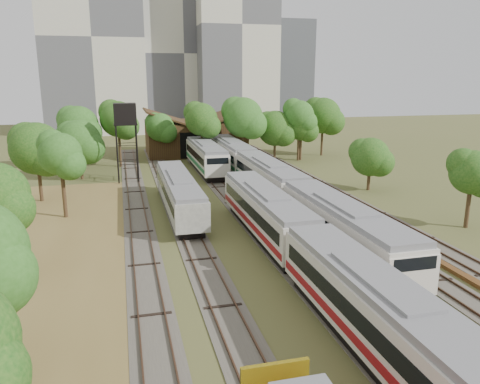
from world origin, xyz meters
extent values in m
plane|color=#475123|center=(0.00, 0.00, 0.00)|extent=(240.00, 240.00, 0.00)
cube|color=brown|center=(-18.00, 8.00, 0.02)|extent=(14.00, 60.00, 0.04)
cube|color=#4C473D|center=(-12.00, 25.00, 0.03)|extent=(2.60, 80.00, 0.06)
cube|color=#472D1E|center=(-12.72, 25.00, 0.12)|extent=(0.08, 80.00, 0.14)
cube|color=#472D1E|center=(-11.28, 25.00, 0.12)|extent=(0.08, 80.00, 0.14)
cube|color=#4C473D|center=(-8.00, 25.00, 0.03)|extent=(2.60, 80.00, 0.06)
cube|color=#472D1E|center=(-8.72, 25.00, 0.12)|extent=(0.08, 80.00, 0.14)
cube|color=#472D1E|center=(-7.28, 25.00, 0.12)|extent=(0.08, 80.00, 0.14)
cube|color=#4C473D|center=(-2.00, 25.00, 0.03)|extent=(2.60, 80.00, 0.06)
cube|color=#472D1E|center=(-2.72, 25.00, 0.12)|extent=(0.08, 80.00, 0.14)
cube|color=#472D1E|center=(-1.28, 25.00, 0.12)|extent=(0.08, 80.00, 0.14)
cube|color=#4C473D|center=(2.00, 25.00, 0.03)|extent=(2.60, 80.00, 0.06)
cube|color=#472D1E|center=(1.28, 25.00, 0.12)|extent=(0.08, 80.00, 0.14)
cube|color=#472D1E|center=(2.72, 25.00, 0.12)|extent=(0.08, 80.00, 0.14)
cube|color=#4C473D|center=(6.00, 25.00, 0.03)|extent=(2.60, 80.00, 0.06)
cube|color=#472D1E|center=(5.28, 25.00, 0.12)|extent=(0.08, 80.00, 0.14)
cube|color=#472D1E|center=(6.72, 25.00, 0.12)|extent=(0.08, 80.00, 0.14)
cube|color=#4C473D|center=(10.00, 25.00, 0.03)|extent=(2.60, 80.00, 0.06)
cube|color=#472D1E|center=(9.28, 25.00, 0.12)|extent=(0.08, 80.00, 0.14)
cube|color=#472D1E|center=(10.72, 25.00, 0.12)|extent=(0.08, 80.00, 0.14)
cube|color=black|center=(-2.00, -3.11, 0.41)|extent=(2.28, 15.64, 0.83)
cube|color=beige|center=(-2.00, -3.11, 2.13)|extent=(3.01, 17.00, 2.59)
cube|color=black|center=(-2.00, -3.11, 2.44)|extent=(3.07, 15.64, 0.88)
cube|color=slate|center=(-2.00, -3.11, 3.61)|extent=(2.77, 16.66, 0.37)
cube|color=maroon|center=(-2.00, -3.11, 1.40)|extent=(3.07, 16.66, 0.47)
cube|color=black|center=(-2.00, 14.39, 0.41)|extent=(2.28, 15.64, 0.83)
cube|color=beige|center=(-2.00, 14.39, 2.13)|extent=(3.01, 17.00, 2.59)
cube|color=black|center=(-2.00, 14.39, 2.44)|extent=(3.07, 15.64, 0.88)
cube|color=slate|center=(-2.00, 14.39, 3.61)|extent=(2.77, 16.66, 0.37)
cube|color=maroon|center=(-2.00, 14.39, 1.40)|extent=(3.07, 16.66, 0.47)
cube|color=black|center=(2.00, 8.62, 0.43)|extent=(2.36, 15.64, 0.86)
cube|color=beige|center=(2.00, 8.62, 2.20)|extent=(3.11, 17.00, 2.68)
cube|color=black|center=(2.00, 8.62, 2.52)|extent=(3.17, 15.64, 0.91)
cube|color=slate|center=(2.00, 8.62, 3.73)|extent=(2.86, 16.66, 0.39)
cube|color=#1A6838|center=(2.00, 8.62, 1.45)|extent=(3.17, 16.66, 0.48)
cube|color=beige|center=(2.00, 0.17, 2.07)|extent=(3.15, 0.25, 2.41)
cube|color=black|center=(2.00, 26.12, 0.43)|extent=(2.36, 15.64, 0.86)
cube|color=beige|center=(2.00, 26.12, 2.20)|extent=(3.11, 17.00, 2.68)
cube|color=black|center=(2.00, 26.12, 2.52)|extent=(3.17, 15.64, 0.91)
cube|color=slate|center=(2.00, 26.12, 3.73)|extent=(2.86, 16.66, 0.39)
cube|color=#1A6838|center=(2.00, 26.12, 1.45)|extent=(3.17, 16.66, 0.48)
cube|color=black|center=(2.00, 43.62, 0.43)|extent=(2.36, 15.64, 0.86)
cube|color=beige|center=(2.00, 43.62, 2.20)|extent=(3.11, 17.00, 2.68)
cube|color=black|center=(2.00, 43.62, 2.52)|extent=(3.17, 15.64, 0.91)
cube|color=slate|center=(2.00, 43.62, 3.73)|extent=(2.86, 16.66, 0.39)
cube|color=#1A6838|center=(2.00, 43.62, 1.45)|extent=(3.17, 16.66, 0.48)
cube|color=black|center=(-2.00, 41.89, 0.43)|extent=(2.38, 14.72, 0.87)
cube|color=beige|center=(-2.00, 41.89, 2.22)|extent=(3.14, 16.00, 2.71)
cube|color=black|center=(-2.00, 41.89, 2.54)|extent=(3.20, 14.72, 0.92)
cube|color=slate|center=(-2.00, 41.89, 3.77)|extent=(2.89, 15.68, 0.39)
cube|color=#1A6838|center=(-2.00, 41.89, 1.46)|extent=(3.20, 15.68, 0.49)
cube|color=beige|center=(-2.00, 33.94, 2.08)|extent=(3.18, 0.25, 2.43)
cube|color=gold|center=(-8.00, -6.05, 1.56)|extent=(2.64, 0.20, 1.76)
cube|color=black|center=(-8.00, 23.08, 0.38)|extent=(2.11, 16.56, 0.77)
cube|color=gray|center=(-8.00, 23.08, 1.97)|extent=(2.78, 18.00, 2.40)
cube|color=black|center=(-8.00, 23.08, 2.25)|extent=(2.84, 16.56, 0.82)
cube|color=slate|center=(-8.00, 23.08, 3.34)|extent=(2.56, 17.64, 0.35)
cylinder|color=black|center=(-13.66, 37.33, 3.53)|extent=(0.18, 0.18, 7.06)
cylinder|color=black|center=(-11.28, 37.33, 3.53)|extent=(0.18, 0.18, 7.06)
cylinder|color=black|center=(-13.66, 39.71, 3.53)|extent=(0.18, 0.18, 7.06)
cylinder|color=black|center=(-11.28, 39.71, 3.53)|extent=(0.18, 0.18, 7.06)
cube|color=black|center=(-12.47, 38.52, 7.16)|extent=(2.78, 2.78, 0.20)
cube|color=black|center=(-12.47, 38.52, 8.45)|extent=(2.65, 2.65, 2.38)
cube|color=brown|center=(8.00, 4.30, 0.14)|extent=(0.55, 8.23, 0.27)
cube|color=#3A2315|center=(-1.00, 58.00, 2.75)|extent=(16.00, 11.00, 5.50)
cube|color=#3A2315|center=(-5.00, 58.00, 6.10)|extent=(8.45, 11.55, 2.96)
cube|color=#3A2315|center=(3.00, 58.00, 6.10)|extent=(8.45, 11.55, 2.96)
cube|color=black|center=(-1.00, 52.55, 2.20)|extent=(6.40, 0.15, 4.12)
cylinder|color=#382616|center=(-21.17, 11.62, 2.07)|extent=(0.36, 0.36, 4.13)
cylinder|color=#382616|center=(-18.48, 23.93, 2.34)|extent=(0.36, 0.36, 4.67)
sphere|color=#124512|center=(-18.48, 23.93, 5.95)|extent=(3.89, 3.89, 3.89)
cylinder|color=#382616|center=(-21.56, 30.71, 2.20)|extent=(0.36, 0.36, 4.39)
sphere|color=#124512|center=(-21.56, 30.71, 5.59)|extent=(5.37, 5.37, 5.37)
cylinder|color=#382616|center=(-18.22, 41.15, 1.89)|extent=(0.36, 0.36, 3.77)
sphere|color=#124512|center=(-18.22, 41.15, 4.80)|extent=(5.48, 5.48, 5.48)
cylinder|color=#382616|center=(-18.87, 52.53, 2.32)|extent=(0.36, 0.36, 4.63)
sphere|color=#124512|center=(-18.87, 52.53, 5.89)|extent=(3.96, 3.96, 3.96)
cylinder|color=#382616|center=(-18.80, 48.50, 2.38)|extent=(0.36, 0.36, 4.76)
sphere|color=#124512|center=(-18.80, 48.50, 6.06)|extent=(5.60, 5.60, 5.60)
cylinder|color=#382616|center=(-13.38, 48.76, 2.71)|extent=(0.36, 0.36, 5.41)
sphere|color=#124512|center=(-13.38, 48.76, 6.89)|extent=(5.11, 5.11, 5.11)
cylinder|color=#382616|center=(-7.16, 52.87, 2.01)|extent=(0.36, 0.36, 4.03)
sphere|color=#124512|center=(-7.16, 52.87, 5.13)|extent=(4.40, 4.40, 4.40)
cylinder|color=#382616|center=(-1.60, 47.52, 2.63)|extent=(0.36, 0.36, 5.26)
sphere|color=#124512|center=(-1.60, 47.52, 6.69)|extent=(4.80, 4.80, 4.80)
cylinder|color=#382616|center=(4.67, 47.45, 2.69)|extent=(0.36, 0.36, 5.39)
sphere|color=#124512|center=(4.67, 47.45, 6.86)|extent=(5.94, 5.94, 5.94)
cylinder|color=#382616|center=(10.10, 48.56, 1.96)|extent=(0.36, 0.36, 3.91)
sphere|color=#124512|center=(10.10, 48.56, 4.98)|extent=(5.43, 5.43, 5.43)
cylinder|color=#382616|center=(13.56, 47.36, 2.75)|extent=(0.36, 0.36, 5.49)
sphere|color=#124512|center=(13.56, 47.36, 6.99)|extent=(4.58, 4.58, 4.58)
cylinder|color=#382616|center=(19.15, 51.05, 2.58)|extent=(0.36, 0.36, 5.15)
sphere|color=#124512|center=(19.15, 51.05, 6.56)|extent=(5.84, 5.84, 5.84)
cylinder|color=#382616|center=(15.53, 12.20, 1.92)|extent=(0.36, 0.36, 3.84)
sphere|color=#124512|center=(15.53, 12.20, 4.89)|extent=(3.77, 3.77, 3.77)
cylinder|color=#382616|center=(14.29, 26.82, 1.52)|extent=(0.36, 0.36, 3.04)
sphere|color=#124512|center=(14.29, 26.82, 3.87)|extent=(4.40, 4.40, 4.40)
cylinder|color=#382616|center=(14.05, 47.61, 2.09)|extent=(0.36, 0.36, 4.18)
sphere|color=#124512|center=(14.05, 47.61, 5.32)|extent=(4.47, 4.47, 4.47)
cube|color=beige|center=(-18.00, 95.00, 21.00)|extent=(22.00, 16.00, 42.00)
cube|color=#B8B6A7|center=(2.00, 100.00, 18.00)|extent=(20.00, 18.00, 36.00)
cube|color=beige|center=(14.00, 92.00, 24.00)|extent=(18.00, 16.00, 48.00)
cube|color=#45484E|center=(34.00, 110.00, 14.00)|extent=(12.00, 12.00, 28.00)
camera|label=1|loc=(-13.01, -20.50, 12.72)|focal=35.00mm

